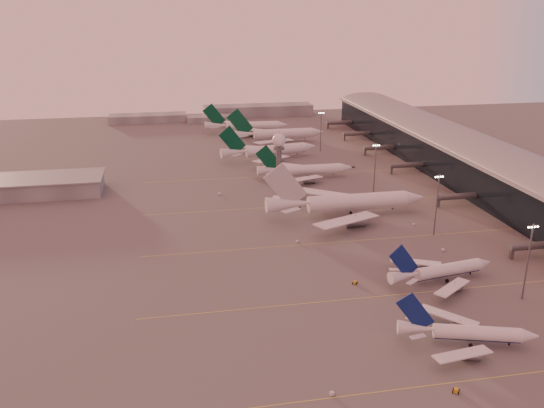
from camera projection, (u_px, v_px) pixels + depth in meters
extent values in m
plane|color=#565354|center=(343.00, 317.00, 168.89)|extent=(700.00, 700.00, 0.00)
cube|color=gold|center=(503.00, 376.00, 141.71)|extent=(180.00, 0.25, 0.02)
cube|color=gold|center=(424.00, 292.00, 183.51)|extent=(180.00, 0.25, 0.02)
cube|color=gold|center=(374.00, 239.00, 225.31)|extent=(180.00, 0.25, 0.02)
cube|color=gold|center=(340.00, 203.00, 267.11)|extent=(180.00, 0.25, 0.02)
cube|color=gold|center=(313.00, 174.00, 313.56)|extent=(180.00, 0.25, 0.02)
cube|color=black|center=(485.00, 170.00, 287.37)|extent=(36.00, 360.00, 18.00)
cylinder|color=slate|center=(487.00, 152.00, 284.45)|extent=(10.08, 360.00, 10.08)
cube|color=slate|center=(487.00, 152.00, 284.38)|extent=(40.00, 362.00, 0.80)
cylinder|color=#54565B|center=(538.00, 245.00, 208.03)|extent=(22.00, 2.80, 2.80)
cube|color=#54565B|center=(512.00, 253.00, 207.00)|extent=(1.20, 1.20, 4.40)
cylinder|color=#54565B|center=(459.00, 196.00, 261.91)|extent=(22.00, 2.80, 2.80)
cube|color=#54565B|center=(438.00, 202.00, 260.87)|extent=(1.20, 1.20, 4.40)
cylinder|color=#54565B|center=(409.00, 165.00, 313.93)|extent=(22.00, 2.80, 2.80)
cube|color=#54565B|center=(391.00, 170.00, 312.89)|extent=(1.20, 1.20, 4.40)
cylinder|color=#54565B|center=(381.00, 147.00, 352.94)|extent=(22.00, 2.80, 2.80)
cube|color=#54565B|center=(365.00, 152.00, 351.91)|extent=(1.20, 1.20, 4.40)
cylinder|color=#54565B|center=(358.00, 133.00, 391.95)|extent=(22.00, 2.80, 2.80)
cube|color=#54565B|center=(344.00, 137.00, 390.92)|extent=(1.20, 1.20, 4.40)
cylinder|color=#54565B|center=(341.00, 122.00, 429.11)|extent=(22.00, 2.80, 2.80)
cube|color=#54565B|center=(328.00, 126.00, 428.08)|extent=(1.20, 1.20, 4.40)
cube|color=slate|center=(16.00, 188.00, 276.27)|extent=(80.00, 25.00, 8.00)
cube|color=slate|center=(15.00, 179.00, 274.91)|extent=(82.00, 27.00, 0.60)
cylinder|color=#54565B|center=(279.00, 171.00, 277.67)|extent=(2.60, 2.60, 22.00)
cylinder|color=#54565B|center=(279.00, 148.00, 273.94)|extent=(5.20, 5.20, 1.20)
sphere|color=silver|center=(279.00, 140.00, 272.67)|extent=(6.40, 6.40, 6.40)
cylinder|color=#54565B|center=(279.00, 132.00, 271.47)|extent=(0.16, 0.16, 2.00)
cylinder|color=#54565B|center=(528.00, 262.00, 175.15)|extent=(0.56, 0.56, 25.00)
cube|color=#54565B|center=(533.00, 226.00, 171.26)|extent=(3.60, 0.25, 0.25)
sphere|color=#FFEABF|center=(529.00, 227.00, 171.12)|extent=(0.56, 0.56, 0.56)
sphere|color=#FFEABF|center=(532.00, 227.00, 171.30)|extent=(0.56, 0.56, 0.56)
sphere|color=#FFEABF|center=(535.00, 227.00, 171.47)|extent=(0.56, 0.56, 0.56)
sphere|color=#FFEABF|center=(538.00, 227.00, 171.65)|extent=(0.56, 0.56, 0.56)
cylinder|color=#54565B|center=(437.00, 205.00, 225.71)|extent=(0.56, 0.56, 25.00)
cube|color=#54565B|center=(439.00, 176.00, 221.81)|extent=(3.60, 0.25, 0.25)
sphere|color=#FFEABF|center=(436.00, 177.00, 221.67)|extent=(0.56, 0.56, 0.56)
sphere|color=#FFEABF|center=(438.00, 177.00, 221.85)|extent=(0.56, 0.56, 0.56)
sphere|color=#FFEABF|center=(441.00, 177.00, 222.03)|extent=(0.56, 0.56, 0.56)
sphere|color=#FFEABF|center=(443.00, 177.00, 222.21)|extent=(0.56, 0.56, 0.56)
cylinder|color=#54565B|center=(375.00, 169.00, 275.91)|extent=(0.56, 0.56, 25.00)
cube|color=#54565B|center=(376.00, 145.00, 272.01)|extent=(3.60, 0.25, 0.25)
sphere|color=#FFEABF|center=(373.00, 146.00, 271.87)|extent=(0.56, 0.56, 0.56)
sphere|color=#FFEABF|center=(375.00, 146.00, 272.05)|extent=(0.56, 0.56, 0.56)
sphere|color=#FFEABF|center=(377.00, 145.00, 272.23)|extent=(0.56, 0.56, 0.56)
sphere|color=#FFEABF|center=(379.00, 145.00, 272.41)|extent=(0.56, 0.56, 0.56)
cylinder|color=#54565B|center=(321.00, 131.00, 359.15)|extent=(0.56, 0.56, 25.00)
cube|color=#54565B|center=(321.00, 112.00, 355.26)|extent=(3.60, 0.25, 0.25)
sphere|color=#FFEABF|center=(319.00, 113.00, 355.12)|extent=(0.56, 0.56, 0.56)
sphere|color=#FFEABF|center=(320.00, 113.00, 355.30)|extent=(0.56, 0.56, 0.56)
sphere|color=#FFEABF|center=(322.00, 113.00, 355.47)|extent=(0.56, 0.56, 0.56)
sphere|color=#FFEABF|center=(324.00, 113.00, 355.65)|extent=(0.56, 0.56, 0.56)
cube|color=slate|center=(148.00, 118.00, 454.48)|extent=(60.00, 18.00, 6.00)
cube|color=slate|center=(258.00, 110.00, 479.30)|extent=(90.00, 20.00, 9.00)
cube|color=slate|center=(212.00, 119.00, 454.25)|extent=(40.00, 15.00, 5.00)
cylinder|color=silver|center=(477.00, 335.00, 153.81)|extent=(22.94, 10.36, 3.88)
cylinder|color=navy|center=(476.00, 338.00, 154.10)|extent=(22.19, 9.19, 2.79)
cone|color=silver|center=(530.00, 338.00, 152.45)|extent=(5.35, 5.00, 3.88)
cone|color=silver|center=(415.00, 330.00, 155.28)|extent=(10.28, 6.50, 3.88)
cube|color=silver|center=(462.00, 356.00, 145.61)|extent=(16.92, 6.91, 1.22)
cylinder|color=slate|center=(471.00, 358.00, 148.03)|extent=(4.96, 3.70, 2.52)
cube|color=slate|center=(471.00, 354.00, 147.68)|extent=(0.37, 0.33, 1.55)
cube|color=silver|center=(449.00, 318.00, 163.58)|extent=(14.37, 14.36, 1.22)
cylinder|color=slate|center=(460.00, 328.00, 161.75)|extent=(4.96, 3.70, 2.52)
cube|color=slate|center=(460.00, 324.00, 161.40)|extent=(0.37, 0.33, 1.55)
cube|color=navy|center=(415.00, 314.00, 153.77)|extent=(10.29, 3.45, 11.57)
cube|color=silver|center=(418.00, 338.00, 151.09)|extent=(4.62, 2.33, 0.26)
cube|color=silver|center=(413.00, 321.00, 159.39)|extent=(4.36, 4.22, 0.26)
cylinder|color=black|center=(509.00, 345.00, 153.80)|extent=(0.51, 0.51, 1.02)
cylinder|color=black|center=(467.00, 338.00, 156.96)|extent=(1.22, 0.82, 1.12)
cylinder|color=black|center=(470.00, 347.00, 152.73)|extent=(1.22, 0.82, 1.12)
cylinder|color=silver|center=(448.00, 271.00, 190.57)|extent=(24.44, 7.92, 4.10)
cylinder|color=navy|center=(448.00, 273.00, 190.87)|extent=(23.78, 6.71, 2.95)
cone|color=silver|center=(484.00, 265.00, 195.25)|extent=(5.26, 4.80, 4.10)
cone|color=silver|center=(404.00, 277.00, 184.85)|extent=(10.63, 5.67, 4.10)
cube|color=silver|center=(452.00, 289.00, 179.92)|extent=(16.32, 13.77, 1.29)
cylinder|color=slate|center=(454.00, 289.00, 183.60)|extent=(5.03, 3.38, 2.67)
cube|color=slate|center=(455.00, 286.00, 183.22)|extent=(0.36, 0.32, 1.64)
cube|color=silver|center=(416.00, 263.00, 197.85)|extent=(17.80, 9.43, 1.29)
cylinder|color=slate|center=(426.00, 270.00, 197.29)|extent=(5.03, 3.38, 2.67)
cube|color=slate|center=(427.00, 267.00, 196.92)|extent=(0.36, 0.32, 1.64)
cube|color=navy|center=(404.00, 263.00, 183.04)|extent=(11.17, 2.18, 12.23)
cube|color=silver|center=(412.00, 283.00, 180.68)|extent=(4.82, 4.12, 0.27)
cube|color=silver|center=(396.00, 271.00, 188.97)|extent=(4.97, 3.02, 0.27)
cylinder|color=black|center=(470.00, 274.00, 194.46)|extent=(0.54, 0.54, 1.08)
cylinder|color=black|center=(438.00, 276.00, 192.94)|extent=(1.26, 0.72, 1.19)
cylinder|color=black|center=(447.00, 282.00, 188.73)|extent=(1.26, 0.72, 1.19)
cylinder|color=silver|center=(357.00, 205.00, 250.28)|extent=(43.85, 7.05, 6.85)
cylinder|color=silver|center=(357.00, 208.00, 250.78)|extent=(42.96, 5.13, 4.93)
cone|color=silver|center=(413.00, 201.00, 255.05)|extent=(8.51, 6.89, 6.85)
cone|color=silver|center=(287.00, 207.00, 244.33)|extent=(18.41, 6.93, 6.85)
cube|color=silver|center=(347.00, 223.00, 231.81)|extent=(31.15, 21.31, 2.03)
cylinder|color=slate|center=(355.00, 225.00, 237.68)|extent=(8.50, 4.49, 4.45)
cube|color=slate|center=(355.00, 222.00, 237.16)|extent=(0.33, 0.28, 2.74)
cube|color=silver|center=(322.00, 196.00, 265.63)|extent=(31.23, 21.08, 2.03)
cylinder|color=slate|center=(335.00, 204.00, 263.50)|extent=(8.50, 4.49, 4.45)
cube|color=slate|center=(335.00, 200.00, 262.99)|extent=(0.33, 0.28, 2.74)
cube|color=#AEB0B6|center=(285.00, 189.00, 241.54)|extent=(18.98, 0.48, 20.32)
cube|color=silver|center=(291.00, 214.00, 236.34)|extent=(9.01, 6.61, 0.28)
cube|color=silver|center=(282.00, 201.00, 252.08)|extent=(9.02, 6.55, 0.28)
cylinder|color=black|center=(392.00, 211.00, 254.68)|extent=(0.55, 0.55, 1.10)
cylinder|color=black|center=(347.00, 212.00, 253.24)|extent=(1.22, 0.56, 1.21)
cylinder|color=black|center=(351.00, 216.00, 248.73)|extent=(1.22, 0.56, 1.21)
cylinder|color=silver|center=(312.00, 171.00, 305.10)|extent=(31.77, 5.44, 5.12)
cylinder|color=silver|center=(312.00, 173.00, 305.48)|extent=(31.12, 4.00, 3.68)
cone|color=silver|center=(346.00, 170.00, 308.29)|extent=(6.19, 5.18, 5.12)
cone|color=silver|center=(270.00, 172.00, 301.10)|extent=(13.35, 5.25, 5.12)
cube|color=silver|center=(303.00, 181.00, 291.66)|extent=(22.90, 15.34, 1.51)
cylinder|color=slate|center=(309.00, 182.00, 295.93)|extent=(6.17, 3.39, 3.33)
cube|color=slate|center=(309.00, 180.00, 295.54)|extent=(0.27, 0.22, 2.05)
cube|color=silver|center=(292.00, 167.00, 316.50)|extent=(22.78, 15.71, 1.51)
cylinder|color=slate|center=(300.00, 172.00, 314.90)|extent=(6.17, 3.39, 3.33)
cube|color=slate|center=(300.00, 170.00, 314.51)|extent=(0.27, 0.22, 2.05)
cube|color=#053D25|center=(269.00, 161.00, 299.01)|extent=(14.08, 0.45, 15.14)
cube|color=silver|center=(272.00, 175.00, 295.31)|extent=(6.53, 4.71, 0.22)
cube|color=silver|center=(268.00, 169.00, 306.74)|extent=(6.52, 4.81, 0.22)
cylinder|color=black|center=(333.00, 176.00, 308.17)|extent=(0.44, 0.44, 0.88)
cylinder|color=black|center=(306.00, 176.00, 307.50)|extent=(0.97, 0.45, 0.97)
cylinder|color=black|center=(308.00, 178.00, 303.88)|extent=(0.97, 0.45, 0.97)
cylinder|color=silver|center=(276.00, 152.00, 343.81)|extent=(37.46, 12.59, 5.97)
cylinder|color=silver|center=(276.00, 154.00, 344.24)|extent=(36.42, 10.81, 4.30)
cone|color=silver|center=(309.00, 149.00, 351.40)|extent=(8.12, 7.17, 5.97)
cone|color=silver|center=(234.00, 154.00, 334.54)|extent=(16.34, 8.68, 5.97)
cube|color=silver|center=(271.00, 161.00, 327.31)|extent=(24.90, 21.58, 1.77)
cylinder|color=slate|center=(276.00, 163.00, 332.90)|extent=(7.74, 5.11, 3.88)
cube|color=slate|center=(276.00, 160.00, 332.44)|extent=(0.35, 0.31, 2.39)
cube|color=silver|center=(253.00, 149.00, 354.72)|extent=(27.48, 14.02, 1.77)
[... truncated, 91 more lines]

